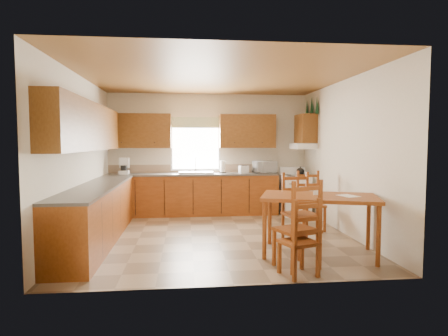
{
  "coord_description": "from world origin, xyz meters",
  "views": [
    {
      "loc": [
        -0.54,
        -6.31,
        1.61
      ],
      "look_at": [
        0.15,
        0.3,
        1.15
      ],
      "focal_mm": 30.0,
      "sensor_mm": 36.0,
      "label": 1
    }
  ],
  "objects": [
    {
      "name": "upper_cab_back_right",
      "position": [
        0.86,
        2.08,
        1.85
      ],
      "size": [
        1.25,
        0.33,
        0.75
      ],
      "primitive_type": "cube",
      "color": "brown",
      "rests_on": "wall_back"
    },
    {
      "name": "wall_right",
      "position": [
        2.25,
        0.0,
        1.35
      ],
      "size": [
        4.5,
        4.5,
        0.0
      ],
      "primitive_type": "plane",
      "color": "beige",
      "rests_on": "floor"
    },
    {
      "name": "window_valance",
      "position": [
        -0.3,
        2.19,
        2.05
      ],
      "size": [
        1.19,
        0.01,
        0.24
      ],
      "primitive_type": "cube",
      "color": "#547843",
      "rests_on": "wall_back"
    },
    {
      "name": "window_frame",
      "position": [
        -0.3,
        2.22,
        1.55
      ],
      "size": [
        1.13,
        0.02,
        1.18
      ],
      "primitive_type": "cube",
      "color": "silver",
      "rests_on": "wall_back"
    },
    {
      "name": "dining_table",
      "position": [
        1.36,
        -1.19,
        0.43
      ],
      "size": [
        1.8,
        1.36,
        0.85
      ],
      "primitive_type": "cube",
      "rotation": [
        0.0,
        0.0,
        -0.32
      ],
      "color": "brown",
      "rests_on": "floor"
    },
    {
      "name": "sink_basin",
      "position": [
        -0.3,
        1.95,
        0.94
      ],
      "size": [
        0.75,
        0.45,
        0.04
      ],
      "primitive_type": "cube",
      "color": "silver",
      "rests_on": "counter_back"
    },
    {
      "name": "upper_cab_stove",
      "position": [
        2.08,
        1.65,
        1.9
      ],
      "size": [
        0.33,
        0.62,
        0.62
      ],
      "primitive_type": "cube",
      "color": "brown",
      "rests_on": "wall_right"
    },
    {
      "name": "wall_back",
      "position": [
        0.0,
        2.25,
        1.35
      ],
      "size": [
        4.5,
        4.5,
        0.0
      ],
      "primitive_type": "plane",
      "color": "beige",
      "rests_on": "floor"
    },
    {
      "name": "ceiling",
      "position": [
        0.0,
        0.0,
        2.7
      ],
      "size": [
        4.5,
        4.5,
        0.0
      ],
      "primitive_type": "plane",
      "color": "olive",
      "rests_on": "floor"
    },
    {
      "name": "window_pane",
      "position": [
        -0.3,
        2.21,
        1.55
      ],
      "size": [
        1.05,
        0.01,
        1.1
      ],
      "primitive_type": "cube",
      "color": "white",
      "rests_on": "wall_back"
    },
    {
      "name": "pine_decal_a",
      "position": [
        2.21,
        1.33,
        2.38
      ],
      "size": [
        0.22,
        0.22,
        0.36
      ],
      "primitive_type": "cone",
      "color": "#143E21",
      "rests_on": "wall_right"
    },
    {
      "name": "lower_cab_back",
      "position": [
        -0.38,
        1.95,
        0.44
      ],
      "size": [
        3.75,
        0.6,
        0.88
      ],
      "primitive_type": "cube",
      "color": "brown",
      "rests_on": "floor"
    },
    {
      "name": "pine_decal_c",
      "position": [
        2.21,
        1.97,
        2.38
      ],
      "size": [
        0.22,
        0.22,
        0.36
      ],
      "primitive_type": "cone",
      "color": "#143E21",
      "rests_on": "wall_right"
    },
    {
      "name": "microwave",
      "position": [
        1.23,
        1.92,
        1.05
      ],
      "size": [
        0.5,
        0.4,
        0.27
      ],
      "primitive_type": "imported",
      "rotation": [
        0.0,
        0.0,
        0.21
      ],
      "color": "silver",
      "rests_on": "counter_back"
    },
    {
      "name": "chair_far_left",
      "position": [
        1.75,
        0.26,
        0.53
      ],
      "size": [
        0.45,
        0.43,
        1.07
      ],
      "primitive_type": "cube",
      "rotation": [
        0.0,
        0.0,
        0.01
      ],
      "color": "brown",
      "rests_on": "floor"
    },
    {
      "name": "wall_left",
      "position": [
        -2.25,
        0.0,
        1.35
      ],
      "size": [
        4.5,
        4.5,
        0.0
      ],
      "primitive_type": "plane",
      "color": "beige",
      "rests_on": "floor"
    },
    {
      "name": "counter_back",
      "position": [
        -0.38,
        1.95,
        0.9
      ],
      "size": [
        3.75,
        0.63,
        0.04
      ],
      "primitive_type": "cube",
      "color": "#4E4944",
      "rests_on": "lower_cab_back"
    },
    {
      "name": "table_paper",
      "position": [
        1.75,
        -1.28,
        0.85
      ],
      "size": [
        0.29,
        0.33,
        0.0
      ],
      "primitive_type": "cube",
      "rotation": [
        0.0,
        0.0,
        0.3
      ],
      "color": "white",
      "rests_on": "dining_table"
    },
    {
      "name": "range_hood",
      "position": [
        2.03,
        1.65,
        1.52
      ],
      "size": [
        0.44,
        0.62,
        0.12
      ],
      "primitive_type": "cube",
      "color": "silver",
      "rests_on": "wall_right"
    },
    {
      "name": "wall_front",
      "position": [
        0.0,
        -2.25,
        1.35
      ],
      "size": [
        4.5,
        4.5,
        0.0
      ],
      "primitive_type": "plane",
      "color": "beige",
      "rests_on": "floor"
    },
    {
      "name": "upper_cab_back_left",
      "position": [
        -1.55,
        2.08,
        1.85
      ],
      "size": [
        1.41,
        0.33,
        0.75
      ],
      "primitive_type": "cube",
      "color": "brown",
      "rests_on": "wall_back"
    },
    {
      "name": "chair_near_right",
      "position": [
        0.88,
        -1.72,
        0.57
      ],
      "size": [
        0.61,
        0.6,
        1.13
      ],
      "primitive_type": "cube",
      "rotation": [
        0.0,
        0.0,
        3.51
      ],
      "color": "brown",
      "rests_on": "floor"
    },
    {
      "name": "coffeemaker",
      "position": [
        -1.85,
        1.91,
        1.1
      ],
      "size": [
        0.28,
        0.3,
        0.35
      ],
      "primitive_type": "cube",
      "rotation": [
        0.0,
        0.0,
        -0.35
      ],
      "color": "silver",
      "rests_on": "counter_back"
    },
    {
      "name": "pine_decal_b",
      "position": [
        2.21,
        1.65,
        2.42
      ],
      "size": [
        0.22,
        0.22,
        0.36
      ],
      "primitive_type": "cone",
      "color": "#143E21",
      "rests_on": "wall_right"
    },
    {
      "name": "floor",
      "position": [
        0.0,
        0.0,
        0.0
      ],
      "size": [
        4.5,
        4.5,
        0.0
      ],
      "primitive_type": "plane",
      "color": "#897054",
      "rests_on": "ground"
    },
    {
      "name": "stove",
      "position": [
        1.88,
        1.67,
        0.43
      ],
      "size": [
        0.6,
        0.62,
        0.86
      ],
      "primitive_type": "cube",
      "rotation": [
        0.0,
        0.0,
        -0.03
      ],
      "color": "silver",
      "rests_on": "floor"
    },
    {
      "name": "upper_cab_left",
      "position": [
        -2.08,
        -0.15,
        1.85
      ],
      "size": [
        0.33,
        3.6,
        0.75
      ],
      "primitive_type": "cube",
      "color": "brown",
      "rests_on": "wall_left"
    },
    {
      "name": "table_card",
      "position": [
        1.34,
        -1.13,
        0.91
      ],
      "size": [
        0.09,
        0.03,
        0.11
      ],
      "primitive_type": "cube",
      "rotation": [
        0.0,
        0.0,
        0.19
      ],
      "color": "white",
      "rests_on": "dining_table"
    },
    {
      "name": "backsplash",
      "position": [
        -0.38,
        2.24,
        1.01
      ],
      "size": [
        3.75,
        0.01,
        0.18
      ],
      "primitive_type": "cube",
      "color": "#937960",
      "rests_on": "counter_back"
    },
    {
      "name": "lower_cab_left",
      "position": [
        -1.95,
        -0.15,
        0.44
      ],
      "size": [
        0.6,
        3.6,
        0.88
      ],
      "primitive_type": "cube",
      "color": "brown",
      "rests_on": "floor"
    },
    {
      "name": "chair_far_right",
      "position": [
        1.24,
        -0.68,
        0.56
      ],
      "size": [
        0.52,
        0.5,
        1.12
      ],
      "primitive_type": "cube",
      "rotation": [
        0.0,
        0.0,
        0.12
      ],
      "color": "brown",
      "rests_on": "floor"
    },
    {
      "name": "counter_left",
      "position": [
        -1.95,
        -0.15,
        0.9
      ],
      "size": [
        0.63,
        3.6,
        0.04
      ],
      "primitive_type": "cube",
      "color": "#4E4944",
      "rests_on": "lower_cab_left"
    },
    {
      "name": "chair_near_left",
      "position": [
        0.82,
        -1.99,
        0.47
      ],
      "size": [
        0.5,
        0.48,
        0.94
      ],
      "primitive_type": "cube",
      "rotation": [
        0.0,
        0.0,
        3.47
      ],
      "color": "brown",
      "rests_on": "floor"
    },
    {
      "name": "paper_towel",
      "position": [
        0.3,
        2.0,
        1.06
      ],
      "size": [
        0.13,
        0.13,
        0.27
      ],
      "primitive_type": "cylinder",
      "rotation": [
        0.0,
        0.0,
        0.12
      ],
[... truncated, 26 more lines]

